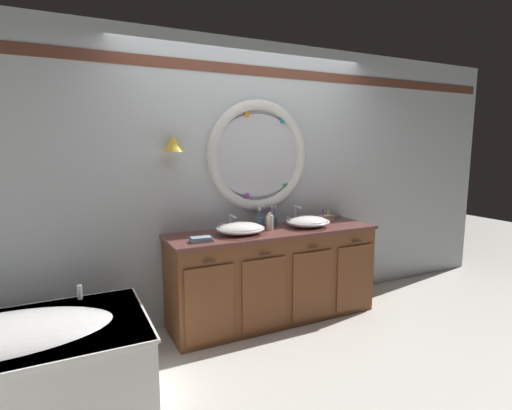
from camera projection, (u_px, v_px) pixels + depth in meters
The scene contains 13 objects.
ground_plane at pixel (277, 333), 3.48m from camera, with size 14.00×14.00×0.00m, color silver.
back_wall_assembly at pixel (249, 178), 3.80m from camera, with size 6.40×0.26×2.60m.
vanity_counter at pixel (274, 274), 3.71m from camera, with size 2.00×0.59×0.86m.
bathtub at pixel (2, 365), 2.40m from camera, with size 1.73×0.97×0.61m.
sink_basin_left at pixel (240, 228), 3.46m from camera, with size 0.43×0.43×0.10m.
sink_basin_right at pixel (308, 222), 3.77m from camera, with size 0.42×0.42×0.10m.
faucet_set_left at pixel (231, 223), 3.65m from camera, with size 0.21×0.15×0.14m.
faucet_set_right at pixel (296, 216), 3.96m from camera, with size 0.24×0.12×0.18m.
toothbrush_holder_left at pixel (260, 222), 3.72m from camera, with size 0.09×0.09×0.22m.
toothbrush_holder_right at pixel (274, 221), 3.81m from camera, with size 0.08×0.08×0.20m.
soap_dispenser at pixel (270, 222), 3.64m from camera, with size 0.07×0.07×0.17m.
folded_hand_towel at pixel (201, 239), 3.20m from camera, with size 0.18×0.10×0.04m.
toiletry_basket at pixel (326, 217), 4.12m from camera, with size 0.15×0.09×0.12m.
Camera 1 is at (-1.62, -2.85, 1.64)m, focal length 27.68 mm.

